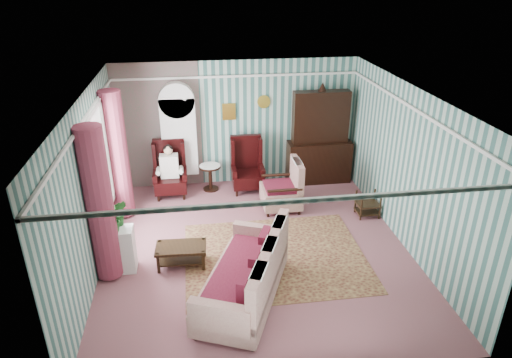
{
  "coord_description": "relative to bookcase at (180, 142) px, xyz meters",
  "views": [
    {
      "loc": [
        -1.01,
        -7.03,
        4.75
      ],
      "look_at": [
        0.08,
        0.6,
        1.14
      ],
      "focal_mm": 32.0,
      "sensor_mm": 36.0,
      "label": 1
    }
  ],
  "objects": [
    {
      "name": "room_shell",
      "position": [
        0.73,
        -2.66,
        0.89
      ],
      "size": [
        5.53,
        6.02,
        2.91
      ],
      "color": "#396861",
      "rests_on": "ground"
    },
    {
      "name": "round_side_table",
      "position": [
        0.65,
        -0.24,
        -0.82
      ],
      "size": [
        0.5,
        0.5,
        0.6
      ],
      "primitive_type": "cylinder",
      "color": "black",
      "rests_on": "floor"
    },
    {
      "name": "potted_plant_a",
      "position": [
        -1.05,
        -3.2,
        -0.11
      ],
      "size": [
        0.48,
        0.46,
        0.43
      ],
      "primitive_type": "imported",
      "rotation": [
        0.0,
        0.0,
        -0.39
      ],
      "color": "#16491A",
      "rests_on": "plant_stand"
    },
    {
      "name": "sofa",
      "position": [
        0.95,
        -4.21,
        -0.64
      ],
      "size": [
        1.67,
        2.39,
        0.97
      ],
      "primitive_type": "cube",
      "rotation": [
        0.0,
        0.0,
        1.17
      ],
      "color": "beige",
      "rests_on": "floor"
    },
    {
      "name": "floral_armchair",
      "position": [
        2.1,
        -1.36,
        -0.67
      ],
      "size": [
        0.82,
        0.9,
        0.91
      ],
      "primitive_type": "cube",
      "rotation": [
        0.0,
        0.0,
        1.58
      ],
      "color": "beige",
      "rests_on": "floor"
    },
    {
      "name": "wingback_right",
      "position": [
        1.5,
        -0.39,
        -0.5
      ],
      "size": [
        0.76,
        0.8,
        1.25
      ],
      "primitive_type": "cube",
      "color": "black",
      "rests_on": "floor"
    },
    {
      "name": "dresser_hutch",
      "position": [
        3.25,
        -0.12,
        0.06
      ],
      "size": [
        1.5,
        0.56,
        2.36
      ],
      "primitive_type": "cube",
      "color": "black",
      "rests_on": "floor"
    },
    {
      "name": "wingback_left",
      "position": [
        -0.25,
        -0.39,
        -0.5
      ],
      "size": [
        0.76,
        0.8,
        1.25
      ],
      "primitive_type": "cube",
      "color": "black",
      "rests_on": "floor"
    },
    {
      "name": "plant_stand",
      "position": [
        -1.05,
        -3.14,
        -0.72
      ],
      "size": [
        0.55,
        0.35,
        0.8
      ],
      "primitive_type": "cube",
      "color": "white",
      "rests_on": "floor"
    },
    {
      "name": "floor",
      "position": [
        1.35,
        -2.84,
        -1.12
      ],
      "size": [
        6.0,
        6.0,
        0.0
      ],
      "primitive_type": "plane",
      "color": "#864E56",
      "rests_on": "ground"
    },
    {
      "name": "potted_plant_b",
      "position": [
        -0.97,
        -3.0,
        -0.08
      ],
      "size": [
        0.26,
        0.21,
        0.47
      ],
      "primitive_type": "imported",
      "rotation": [
        0.0,
        0.0,
        -0.0
      ],
      "color": "#184D1A",
      "rests_on": "plant_stand"
    },
    {
      "name": "coffee_table",
      "position": [
        -0.01,
        -3.15,
        -0.93
      ],
      "size": [
        0.89,
        0.53,
        0.38
      ],
      "primitive_type": "cube",
      "rotation": [
        0.0,
        0.0,
        -0.05
      ],
      "color": "black",
      "rests_on": "floor"
    },
    {
      "name": "rug",
      "position": [
        1.65,
        -3.14,
        -1.11
      ],
      "size": [
        3.2,
        2.6,
        0.01
      ],
      "primitive_type": "cube",
      "color": "#441916",
      "rests_on": "floor"
    },
    {
      "name": "potted_plant_c",
      "position": [
        -1.08,
        -3.07,
        -0.13
      ],
      "size": [
        0.25,
        0.25,
        0.39
      ],
      "primitive_type": "imported",
      "rotation": [
        0.0,
        0.0,
        -0.2
      ],
      "color": "#1B5119",
      "rests_on": "plant_stand"
    },
    {
      "name": "nest_table",
      "position": [
        3.82,
        -1.94,
        -0.85
      ],
      "size": [
        0.45,
        0.38,
        0.54
      ],
      "primitive_type": "cube",
      "color": "black",
      "rests_on": "floor"
    },
    {
      "name": "bookcase",
      "position": [
        0.0,
        0.0,
        0.0
      ],
      "size": [
        0.8,
        0.28,
        2.24
      ],
      "primitive_type": "cube",
      "color": "silver",
      "rests_on": "floor"
    },
    {
      "name": "seated_woman",
      "position": [
        -0.25,
        -0.39,
        -0.53
      ],
      "size": [
        0.44,
        0.4,
        1.18
      ],
      "primitive_type": null,
      "color": "white",
      "rests_on": "floor"
    }
  ]
}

